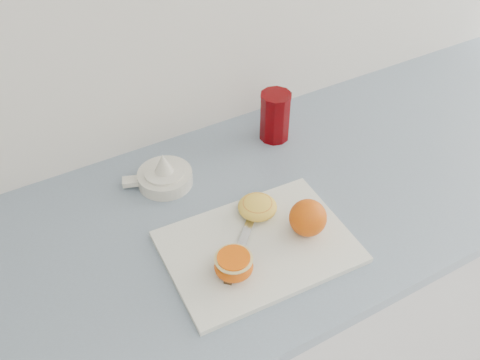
{
  "coord_description": "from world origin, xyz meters",
  "views": [
    {
      "loc": [
        -0.56,
        1.02,
        1.68
      ],
      "look_at": [
        -0.17,
        1.72,
        0.96
      ],
      "focal_mm": 40.0,
      "sensor_mm": 36.0,
      "label": 1
    }
  ],
  "objects_px": {
    "half_orange": "(234,265)",
    "red_tumbler": "(275,118)",
    "counter": "(270,314)",
    "citrus_juicer": "(164,176)",
    "cutting_board": "(258,247)"
  },
  "relations": [
    {
      "from": "half_orange",
      "to": "red_tumbler",
      "type": "height_order",
      "value": "red_tumbler"
    },
    {
      "from": "counter",
      "to": "citrus_juicer",
      "type": "relative_size",
      "value": 15.72
    },
    {
      "from": "red_tumbler",
      "to": "counter",
      "type": "bearing_deg",
      "value": -120.05
    },
    {
      "from": "cutting_board",
      "to": "red_tumbler",
      "type": "relative_size",
      "value": 2.92
    },
    {
      "from": "cutting_board",
      "to": "half_orange",
      "type": "bearing_deg",
      "value": -154.22
    },
    {
      "from": "counter",
      "to": "citrus_juicer",
      "type": "bearing_deg",
      "value": 140.9
    },
    {
      "from": "half_orange",
      "to": "red_tumbler",
      "type": "bearing_deg",
      "value": 47.95
    },
    {
      "from": "red_tumbler",
      "to": "citrus_juicer",
      "type": "bearing_deg",
      "value": -175.45
    },
    {
      "from": "citrus_juicer",
      "to": "counter",
      "type": "bearing_deg",
      "value": -39.1
    },
    {
      "from": "counter",
      "to": "half_orange",
      "type": "xyz_separation_m",
      "value": [
        -0.19,
        -0.14,
        0.48
      ]
    },
    {
      "from": "half_orange",
      "to": "cutting_board",
      "type": "bearing_deg",
      "value": 25.78
    },
    {
      "from": "citrus_juicer",
      "to": "red_tumbler",
      "type": "distance_m",
      "value": 0.3
    },
    {
      "from": "counter",
      "to": "red_tumbler",
      "type": "xyz_separation_m",
      "value": [
        0.11,
        0.18,
        0.5
      ]
    },
    {
      "from": "counter",
      "to": "citrus_juicer",
      "type": "xyz_separation_m",
      "value": [
        -0.19,
        0.16,
        0.47
      ]
    },
    {
      "from": "cutting_board",
      "to": "citrus_juicer",
      "type": "relative_size",
      "value": 2.36
    }
  ]
}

